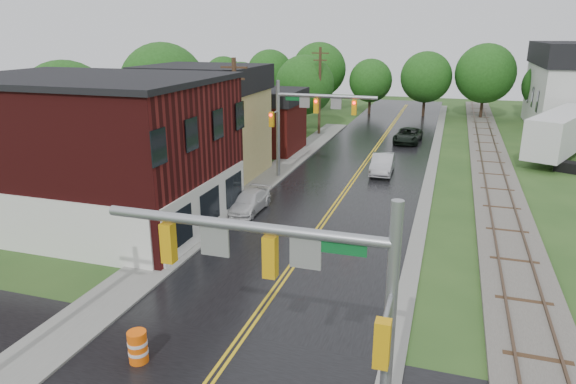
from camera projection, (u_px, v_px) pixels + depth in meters
The scene contains 20 objects.
main_road at pixel (358, 173), 40.04m from camera, with size 10.00×90.00×0.02m, color black.
curb_right at pixel (433, 163), 43.02m from camera, with size 0.80×70.00×0.12m, color gray.
sidewalk_left at pixel (262, 183), 37.30m from camera, with size 2.40×50.00×0.12m, color gray.
brick_building at pixel (93, 151), 28.79m from camera, with size 14.30×10.30×8.30m.
yellow_house at pixel (206, 133), 38.64m from camera, with size 8.00×7.00×6.40m, color tan.
darkred_building at pixel (261, 127), 46.82m from camera, with size 7.00×6.00×4.40m, color #3F0F0C.
railroad at pixel (492, 166), 41.65m from camera, with size 3.20×80.00×0.30m.
traffic_signal_near at pixel (301, 281), 12.10m from camera, with size 7.34×0.30×7.20m.
traffic_signal_far at pixel (306, 113), 36.82m from camera, with size 7.34×0.43×7.20m.
utility_pole_b at pixel (236, 125), 33.33m from camera, with size 1.80×0.28×9.00m.
utility_pole_c at pixel (320, 90), 53.31m from camera, with size 1.80×0.28×9.00m.
tree_left_a at pixel (68, 110), 36.90m from camera, with size 6.80×6.80×8.67m.
tree_left_b at pixel (164, 89), 45.22m from camera, with size 7.60×7.60×9.69m.
tree_left_c at pixel (242, 94), 51.69m from camera, with size 6.00×6.00×7.65m.
tree_left_e at pixel (306, 86), 55.60m from camera, with size 6.40×6.40×8.16m.
suv_dark at pixel (408, 136), 50.47m from camera, with size 2.37×5.13×1.43m, color black.
sedan_silver at pixel (383, 164), 39.60m from camera, with size 1.59×4.55×1.50m, color #ADADB2.
pickup_white at pixel (249, 202), 31.33m from camera, with size 1.69×4.16×1.21m, color silver.
semi_trailer at pixel (563, 131), 43.83m from camera, with size 7.60×12.93×4.02m.
construction_barrel at pixel (138, 347), 17.05m from camera, with size 0.64×0.64×1.14m, color #F85D0B.
Camera 1 is at (6.51, -8.48, 10.63)m, focal length 32.00 mm.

